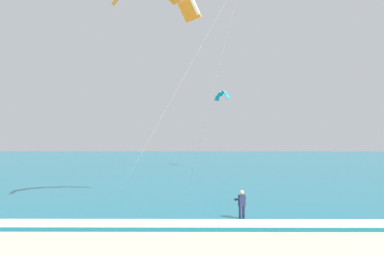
{
  "coord_description": "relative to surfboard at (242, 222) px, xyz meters",
  "views": [
    {
      "loc": [
        -1.53,
        -8.64,
        4.41
      ],
      "look_at": [
        -1.68,
        15.82,
        5.0
      ],
      "focal_mm": 40.49,
      "sensor_mm": 36.0,
      "label": 1
    }
  ],
  "objects": [
    {
      "name": "sea",
      "position": [
        -0.95,
        57.67,
        0.07
      ],
      "size": [
        200.0,
        120.0,
        0.2
      ],
      "primitive_type": "cube",
      "color": "#146075",
      "rests_on": "ground"
    },
    {
      "name": "surf_foam",
      "position": [
        -0.95,
        -1.33,
        0.19
      ],
      "size": [
        200.0,
        1.9,
        0.04
      ],
      "primitive_type": "cube",
      "color": "white",
      "rests_on": "sea"
    },
    {
      "name": "surfboard",
      "position": [
        0.0,
        0.0,
        0.0
      ],
      "size": [
        0.91,
        1.46,
        0.09
      ],
      "color": "#239EC6",
      "rests_on": "ground"
    },
    {
      "name": "kitesurfer",
      "position": [
        -0.01,
        0.02,
        0.91
      ],
      "size": [
        0.64,
        0.64,
        1.69
      ],
      "color": "#191E38",
      "rests_on": "ground"
    },
    {
      "name": "kite_distant",
      "position": [
        1.73,
        41.73,
        10.93
      ],
      "size": [
        2.2,
        3.72,
        1.44
      ],
      "color": "teal"
    }
  ]
}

